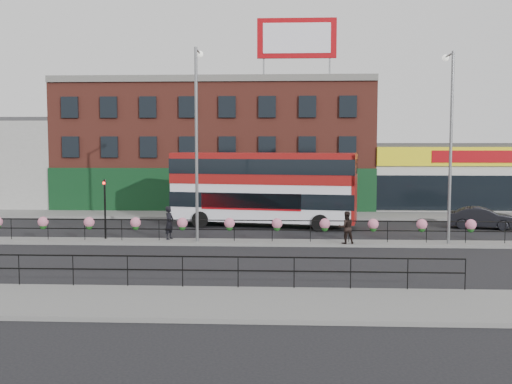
{
  "coord_description": "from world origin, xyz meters",
  "views": [
    {
      "loc": [
        1.67,
        -31.1,
        5.31
      ],
      "look_at": [
        0.0,
        3.0,
        2.5
      ],
      "focal_mm": 42.0,
      "sensor_mm": 36.0,
      "label": 1
    }
  ],
  "objects_px": {
    "pedestrian_a": "(169,223)",
    "pedestrian_b": "(346,227)",
    "car": "(482,218)",
    "lamp_column_west": "(197,127)",
    "lamp_column_east": "(450,130)",
    "double_decker_bus": "(264,182)"
  },
  "relations": [
    {
      "from": "double_decker_bus",
      "to": "pedestrian_b",
      "type": "xyz_separation_m",
      "value": [
        4.47,
        -7.01,
        -1.89
      ]
    },
    {
      "from": "double_decker_bus",
      "to": "pedestrian_b",
      "type": "height_order",
      "value": "double_decker_bus"
    },
    {
      "from": "double_decker_bus",
      "to": "pedestrian_a",
      "type": "height_order",
      "value": "double_decker_bus"
    },
    {
      "from": "double_decker_bus",
      "to": "lamp_column_east",
      "type": "xyz_separation_m",
      "value": [
        9.74,
        -6.38,
        3.08
      ]
    },
    {
      "from": "lamp_column_west",
      "to": "double_decker_bus",
      "type": "bearing_deg",
      "value": 62.7
    },
    {
      "from": "lamp_column_west",
      "to": "lamp_column_east",
      "type": "distance_m",
      "value": 13.02
    },
    {
      "from": "pedestrian_a",
      "to": "pedestrian_b",
      "type": "xyz_separation_m",
      "value": [
        9.33,
        -0.99,
        -0.05
      ]
    },
    {
      "from": "pedestrian_b",
      "to": "lamp_column_east",
      "type": "xyz_separation_m",
      "value": [
        5.28,
        0.63,
        4.97
      ]
    },
    {
      "from": "double_decker_bus",
      "to": "car",
      "type": "distance_m",
      "value": 13.72
    },
    {
      "from": "lamp_column_west",
      "to": "lamp_column_east",
      "type": "xyz_separation_m",
      "value": [
        13.02,
        -0.03,
        -0.18
      ]
    },
    {
      "from": "lamp_column_east",
      "to": "pedestrian_b",
      "type": "bearing_deg",
      "value": -173.21
    },
    {
      "from": "lamp_column_west",
      "to": "lamp_column_east",
      "type": "bearing_deg",
      "value": -0.12
    },
    {
      "from": "pedestrian_a",
      "to": "double_decker_bus",
      "type": "bearing_deg",
      "value": -20.7
    },
    {
      "from": "pedestrian_a",
      "to": "lamp_column_east",
      "type": "bearing_deg",
      "value": -73.15
    },
    {
      "from": "lamp_column_west",
      "to": "pedestrian_b",
      "type": "bearing_deg",
      "value": -4.84
    },
    {
      "from": "lamp_column_west",
      "to": "lamp_column_east",
      "type": "relative_size",
      "value": 1.03
    },
    {
      "from": "car",
      "to": "pedestrian_b",
      "type": "bearing_deg",
      "value": 139.89
    },
    {
      "from": "pedestrian_a",
      "to": "lamp_column_east",
      "type": "distance_m",
      "value": 15.42
    },
    {
      "from": "car",
      "to": "pedestrian_b",
      "type": "distance_m",
      "value": 11.41
    },
    {
      "from": "lamp_column_east",
      "to": "pedestrian_a",
      "type": "bearing_deg",
      "value": 178.59
    },
    {
      "from": "lamp_column_east",
      "to": "lamp_column_west",
      "type": "bearing_deg",
      "value": 179.88
    },
    {
      "from": "car",
      "to": "pedestrian_a",
      "type": "height_order",
      "value": "pedestrian_a"
    }
  ]
}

